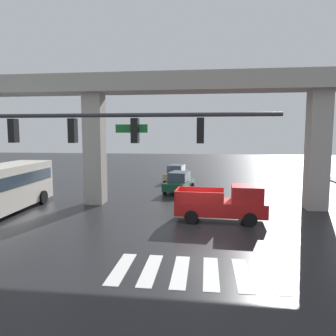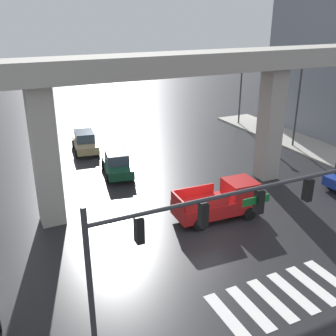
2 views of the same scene
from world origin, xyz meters
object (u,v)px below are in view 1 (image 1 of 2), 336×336
at_px(sedan_tan, 176,173).
at_px(sedan_dark_green, 179,182).
at_px(pickup_truck, 226,204).
at_px(traffic_signal_mast, 69,142).

xyz_separation_m(sedan_tan, sedan_dark_green, (0.83, -6.03, 0.00)).
bearing_deg(pickup_truck, sedan_tan, 106.03).
xyz_separation_m(pickup_truck, traffic_signal_mast, (-5.88, -7.43, 3.69)).
distance_m(pickup_truck, traffic_signal_mast, 10.17).
height_order(sedan_tan, traffic_signal_mast, traffic_signal_mast).
height_order(pickup_truck, sedan_tan, pickup_truck).
relative_size(pickup_truck, sedan_tan, 1.16).
bearing_deg(traffic_signal_mast, pickup_truck, 51.63).
distance_m(sedan_tan, sedan_dark_green, 6.09).
bearing_deg(sedan_tan, sedan_dark_green, -82.20).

